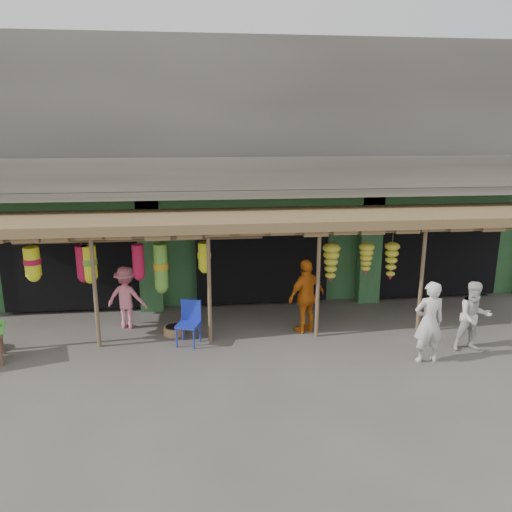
{
  "coord_description": "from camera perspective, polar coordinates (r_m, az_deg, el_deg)",
  "views": [
    {
      "loc": [
        -1.68,
        -10.93,
        4.79
      ],
      "look_at": [
        -0.3,
        1.0,
        1.7
      ],
      "focal_mm": 35.0,
      "sensor_mm": 36.0,
      "label": 1
    }
  ],
  "objects": [
    {
      "name": "person_front",
      "position": [
        11.04,
        19.16,
        -7.15
      ],
      "size": [
        0.65,
        0.44,
        1.76
      ],
      "primitive_type": "imported",
      "rotation": [
        0.0,
        0.0,
        3.17
      ],
      "color": "silver",
      "rests_on": "ground"
    },
    {
      "name": "person_right",
      "position": [
        11.96,
        23.63,
        -6.37
      ],
      "size": [
        0.8,
        0.65,
        1.58
      ],
      "primitive_type": "imported",
      "rotation": [
        0.0,
        0.0,
        -0.06
      ],
      "color": "silver",
      "rests_on": "ground"
    },
    {
      "name": "person_vendor",
      "position": [
        11.98,
        5.79,
        -4.58
      ],
      "size": [
        1.14,
        0.9,
        1.8
      ],
      "primitive_type": "imported",
      "rotation": [
        0.0,
        0.0,
        3.65
      ],
      "color": "orange",
      "rests_on": "ground"
    },
    {
      "name": "basket_right",
      "position": [
        12.64,
        -7.63,
        -7.47
      ],
      "size": [
        0.5,
        0.5,
        0.2
      ],
      "primitive_type": "cylinder",
      "rotation": [
        0.0,
        0.0,
        0.15
      ],
      "color": "#9F734A",
      "rests_on": "ground"
    },
    {
      "name": "awning",
      "position": [
        12.04,
        0.94,
        3.82
      ],
      "size": [
        14.0,
        2.7,
        2.79
      ],
      "color": "brown",
      "rests_on": "ground"
    },
    {
      "name": "blue_chair",
      "position": [
        11.52,
        -7.62,
        -7.24
      ],
      "size": [
        0.61,
        0.62,
        1.0
      ],
      "rotation": [
        0.0,
        0.0,
        -0.34
      ],
      "color": "#1C2DB8",
      "rests_on": "ground"
    },
    {
      "name": "basket_mid",
      "position": [
        12.2,
        -9.32,
        -8.38
      ],
      "size": [
        0.66,
        0.66,
        0.19
      ],
      "primitive_type": "cylinder",
      "rotation": [
        0.0,
        0.0,
        -0.41
      ],
      "color": "olive",
      "rests_on": "ground"
    },
    {
      "name": "ground",
      "position": [
        12.06,
        1.99,
        -8.98
      ],
      "size": [
        80.0,
        80.0,
        0.0
      ],
      "primitive_type": "plane",
      "color": "#514C47",
      "rests_on": "ground"
    },
    {
      "name": "person_shopper",
      "position": [
        12.62,
        -14.57,
        -4.6
      ],
      "size": [
        1.12,
        0.83,
        1.55
      ],
      "primitive_type": "imported",
      "rotation": [
        0.0,
        0.0,
        2.87
      ],
      "color": "pink",
      "rests_on": "ground"
    },
    {
      "name": "building",
      "position": [
        15.95,
        -0.53,
        9.34
      ],
      "size": [
        16.4,
        6.8,
        7.0
      ],
      "color": "gray",
      "rests_on": "ground"
    }
  ]
}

